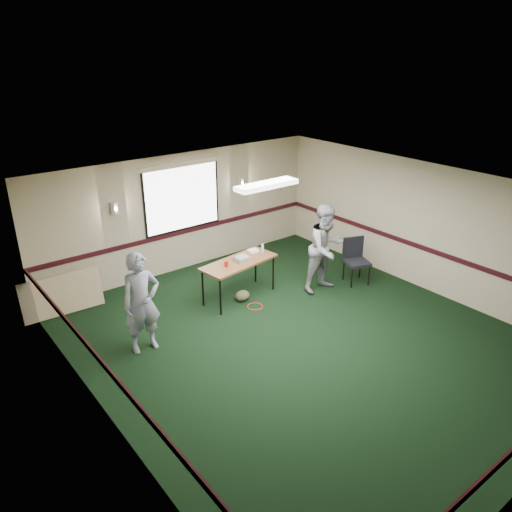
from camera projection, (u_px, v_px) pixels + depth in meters
ground at (301, 340)px, 8.93m from camera, size 8.00×8.00×0.00m
room_shell at (230, 225)px, 9.83m from camera, size 8.00×8.02×8.00m
folding_table at (239, 264)px, 10.13m from camera, size 1.71×0.87×0.82m
projector at (242, 259)px, 10.10m from camera, size 0.28×0.23×0.09m
game_console at (253, 251)px, 10.54m from camera, size 0.22×0.18×0.05m
red_cup at (226, 264)px, 9.84m from camera, size 0.08×0.08×0.12m
water_bottle at (262, 248)px, 10.47m from camera, size 0.06×0.06×0.19m
duffel_bag at (242, 296)px, 10.24m from camera, size 0.38×0.34×0.22m
cable_coil at (255, 306)px, 10.04m from camera, size 0.38×0.38×0.02m
folded_table at (62, 295)px, 9.68m from camera, size 1.54×0.30×0.78m
conference_chair at (355, 257)px, 10.92m from camera, size 0.63×0.65×0.99m
person_left at (142, 303)px, 8.35m from camera, size 0.68×0.48×1.79m
person_right at (326, 248)px, 10.40m from camera, size 0.93×0.72×1.89m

